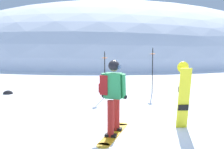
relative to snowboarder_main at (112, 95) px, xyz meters
name	(u,v)px	position (x,y,z in m)	size (l,w,h in m)	color
ground_plane	(129,128)	(0.44, 0.40, -0.92)	(300.00, 300.00, 0.00)	white
ridge_peak_main	(112,54)	(2.85, 29.90, -0.92)	(41.17, 37.06, 12.48)	white
snowboarder_main	(112,95)	(0.00, 0.00, 0.00)	(0.86, 1.73, 1.71)	orange
spare_snowboard	(184,95)	(1.75, 0.24, -0.09)	(0.28, 0.29, 1.64)	yellow
piste_marker_near	(105,71)	(0.12, 4.19, 0.07)	(0.20, 0.20, 1.72)	black
piste_marker_far	(152,67)	(2.02, 4.69, 0.13)	(0.20, 0.20, 1.83)	black
rock_mid	(8,94)	(-3.60, 5.20, -0.92)	(0.39, 0.33, 0.27)	#282628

